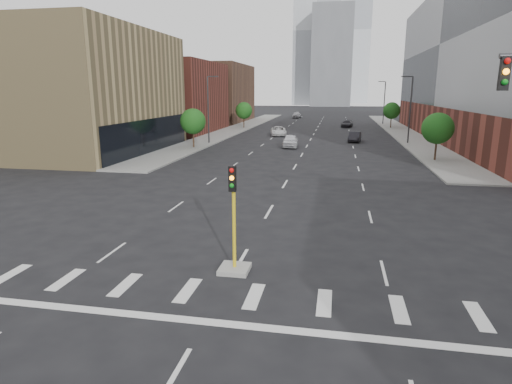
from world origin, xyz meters
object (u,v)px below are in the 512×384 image
(car_far_left, at_px, (279,131))
(car_distant, at_px, (297,115))
(car_mid_right, at_px, (355,137))
(median_traffic_signal, at_px, (234,249))
(car_near_left, at_px, (290,141))
(car_deep_right, at_px, (347,124))

(car_far_left, bearing_deg, car_distant, 81.93)
(car_mid_right, height_order, car_distant, car_distant)
(median_traffic_signal, distance_m, car_near_left, 39.51)
(car_near_left, xyz_separation_m, car_far_left, (-3.50, 14.23, -0.10))
(car_distant, bearing_deg, car_far_left, -89.16)
(car_near_left, height_order, car_mid_right, car_near_left)
(median_traffic_signal, height_order, car_mid_right, median_traffic_signal)
(car_deep_right, xyz_separation_m, car_distant, (-12.59, 26.98, 0.17))
(car_deep_right, bearing_deg, median_traffic_signal, -85.34)
(car_deep_right, bearing_deg, car_mid_right, -79.27)
(median_traffic_signal, relative_size, car_mid_right, 1.00)
(median_traffic_signal, xyz_separation_m, car_deep_right, (5.71, 72.10, -0.30))
(car_mid_right, xyz_separation_m, car_deep_right, (-0.67, 24.86, -0.05))
(median_traffic_signal, xyz_separation_m, car_far_left, (-5.53, 53.68, -0.25))
(median_traffic_signal, xyz_separation_m, car_distant, (-6.88, 99.08, -0.13))
(car_mid_right, bearing_deg, car_far_left, 158.68)
(car_distant, bearing_deg, median_traffic_signal, -86.90)
(car_deep_right, distance_m, car_distant, 29.77)
(car_deep_right, bearing_deg, car_distant, 124.21)
(car_near_left, xyz_separation_m, car_mid_right, (8.41, 7.79, -0.10))
(car_mid_right, xyz_separation_m, car_far_left, (-11.91, 6.44, 0.00))
(median_traffic_signal, height_order, car_distant, median_traffic_signal)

